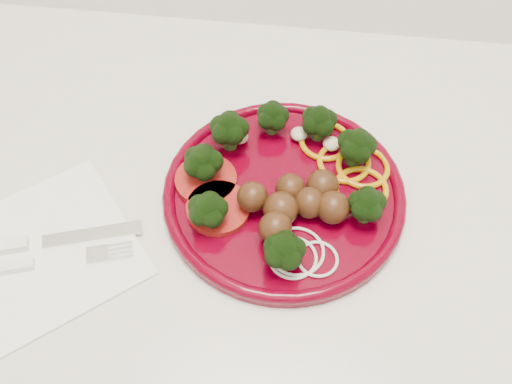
# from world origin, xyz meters

# --- Properties ---
(counter) EXTENTS (2.40, 0.60, 0.90)m
(counter) POSITION_xyz_m (0.00, 1.70, 0.45)
(counter) COLOR white
(counter) RESTS_ON ground
(plate) EXTENTS (0.27, 0.27, 0.06)m
(plate) POSITION_xyz_m (0.22, 1.70, 0.92)
(plate) COLOR #4F000F
(plate) RESTS_ON counter
(napkin) EXTENTS (0.25, 0.25, 0.00)m
(napkin) POSITION_xyz_m (-0.02, 1.60, 0.90)
(napkin) COLOR white
(napkin) RESTS_ON counter
(knife) EXTENTS (0.19, 0.07, 0.01)m
(knife) POSITION_xyz_m (-0.05, 1.60, 0.91)
(knife) COLOR silver
(knife) RESTS_ON napkin
(fork) EXTENTS (0.17, 0.07, 0.01)m
(fork) POSITION_xyz_m (-0.04, 1.58, 0.91)
(fork) COLOR white
(fork) RESTS_ON napkin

